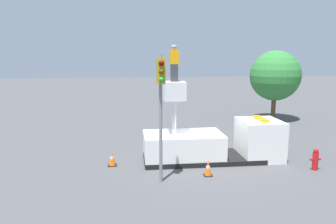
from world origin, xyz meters
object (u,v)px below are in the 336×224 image
Objects in this scene: traffic_light_pole at (161,94)px; tree_left_bg at (275,76)px; worker at (174,63)px; traffic_cone_curbside at (208,168)px; fire_hydrant at (315,159)px; traffic_cone_rear at (112,159)px; bucket_truck at (213,143)px.

traffic_light_pole is 0.94× the size of tree_left_bg.
traffic_cone_curbside is at bearing -59.82° from worker.
worker reaches higher than fire_hydrant.
traffic_cone_rear is at bearing -174.36° from worker.
worker is at bearing 5.64° from traffic_cone_rear.
fire_hydrant is 9.57m from traffic_cone_rear.
worker is 2.38× the size of traffic_cone_rear.
traffic_cone_rear is at bearing 156.96° from traffic_cone_curbside.
worker is at bearing 162.57° from fire_hydrant.
tree_left_bg reaches higher than traffic_cone_curbside.
traffic_light_pole reaches higher than traffic_cone_curbside.
worker reaches higher than traffic_cone_curbside.
traffic_light_pole is 4.08m from traffic_cone_curbside.
tree_left_bg is at bearing 37.73° from traffic_cone_rear.
traffic_light_pole is at bearing -48.04° from traffic_cone_rear.
bucket_truck is at bearing 43.14° from traffic_light_pole.
bucket_truck is 4.90m from traffic_light_pole.
tree_left_bg reaches higher than bucket_truck.
traffic_cone_rear is (-2.15, 2.40, -3.41)m from traffic_light_pole.
traffic_cone_rear is (-3.06, -0.30, -4.55)m from worker.
bucket_truck is 5.07m from traffic_cone_rear.
traffic_cone_rear is (-9.42, 1.69, -0.16)m from fire_hydrant.
traffic_cone_curbside is 0.13× the size of tree_left_bg.
worker reaches higher than traffic_cone_rear.
traffic_light_pole is at bearing -174.48° from fire_hydrant.
worker is 5.49m from traffic_cone_rear.
traffic_light_pole is 4.69m from traffic_cone_rear.
bucket_truck is 1.31× the size of traffic_light_pole.
traffic_light_pole is 7.45× the size of traffic_cone_curbside.
traffic_light_pole is 5.12× the size of fire_hydrant.
bucket_truck reaches higher than traffic_cone_rear.
tree_left_bg is (12.45, 9.64, 3.27)m from traffic_cone_rear.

